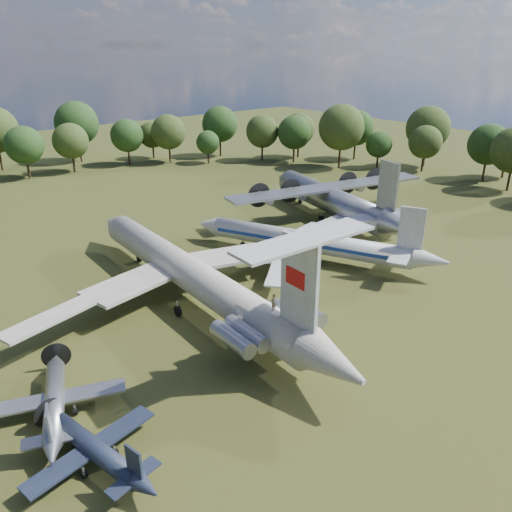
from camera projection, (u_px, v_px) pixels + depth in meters
ground at (212, 309)px, 58.88m from camera, size 300.00×300.00×0.00m
il62_airliner at (192, 280)px, 59.80m from camera, size 45.52×57.95×5.51m
tu104_jet at (308, 245)px, 72.24m from camera, size 44.86×49.98×4.10m
an12_transport at (331, 203)px, 88.68m from camera, size 47.39×50.75×5.66m
small_prop_west at (96, 453)px, 36.73m from camera, size 13.33×16.33×2.12m
small_prop_northwest at (55, 405)px, 41.54m from camera, size 16.35×18.80×2.31m
person_on_il62 at (274, 302)px, 47.11m from camera, size 0.72×0.56×1.76m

